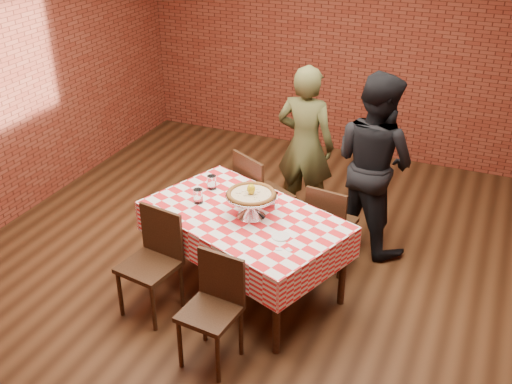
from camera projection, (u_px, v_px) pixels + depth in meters
ground at (257, 271)px, 5.62m from camera, size 6.00×6.00×0.00m
back_wall at (354, 41)px, 7.37m from camera, size 5.50×0.00×5.50m
table at (245, 252)px, 5.23m from camera, size 1.89×1.50×0.75m
tablecloth at (244, 229)px, 5.11m from camera, size 1.94×1.55×0.28m
pizza_stand at (251, 205)px, 4.98m from camera, size 0.60×0.60×0.19m
pizza at (251, 194)px, 4.94m from camera, size 0.56×0.56×0.03m
lemon at (251, 189)px, 4.91m from camera, size 0.09×0.09×0.09m
water_glass_left at (198, 196)px, 5.19m from camera, size 0.10×0.10×0.13m
water_glass_right at (212, 182)px, 5.42m from camera, size 0.10×0.10×0.13m
side_plate at (281, 236)px, 4.73m from camera, size 0.19×0.19×0.01m
sweetener_packet_a at (279, 249)px, 4.58m from camera, size 0.06×0.05×0.00m
sweetener_packet_b at (289, 250)px, 4.57m from camera, size 0.06×0.06×0.00m
condiment_caddy at (271, 199)px, 5.14m from camera, size 0.09×0.07×0.13m
chair_near_left at (149, 266)px, 4.91m from camera, size 0.48×0.48×0.90m
chair_near_right at (210, 315)px, 4.40m from camera, size 0.42×0.42×0.87m
chair_far_left at (265, 195)px, 5.96m from camera, size 0.61×0.61×0.93m
chair_far_right at (332, 225)px, 5.53m from camera, size 0.42×0.42×0.86m
diner_olive at (305, 145)px, 6.13m from camera, size 0.62×0.42×1.66m
diner_black at (374, 163)px, 5.66m from camera, size 1.06×0.99×1.75m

